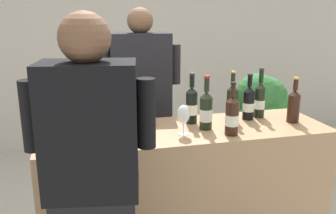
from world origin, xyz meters
TOP-DOWN VIEW (x-y plane):
  - wall_back at (0.00, 2.60)m, footprint 8.00×0.10m
  - counter at (0.00, 0.00)m, footprint 1.81×0.56m
  - wine_bottle_0 at (-0.67, -0.15)m, footprint 0.08×0.08m
  - wine_bottle_1 at (0.06, 0.11)m, footprint 0.08×0.08m
  - wine_bottle_2 at (0.34, 0.10)m, footprint 0.07×0.07m
  - wine_bottle_3 at (0.72, -0.03)m, footprint 0.08×0.08m
  - wine_bottle_4 at (0.56, 0.13)m, footprint 0.07×0.07m
  - wine_bottle_5 at (0.23, -0.17)m, footprint 0.08×0.08m
  - wine_bottle_6 at (0.11, -0.03)m, footprint 0.08×0.08m
  - wine_bottle_7 at (-0.24, 0.17)m, footprint 0.08×0.08m
  - wine_bottle_8 at (0.46, 0.10)m, footprint 0.08×0.08m
  - wine_glass at (-0.05, -0.10)m, footprint 0.07×0.07m
  - ice_bucket at (-0.58, 0.13)m, footprint 0.19×0.19m
  - person_server at (-0.18, 0.61)m, footprint 0.60×0.28m
  - person_guest at (-0.61, -0.57)m, footprint 0.55×0.30m
  - potted_shrub at (1.06, 0.94)m, footprint 0.60×0.51m

SIDE VIEW (x-z plane):
  - counter at x=0.00m, z-range 0.00..1.01m
  - potted_shrub at x=1.06m, z-range 0.14..1.30m
  - person_guest at x=-0.61m, z-range -0.01..1.72m
  - person_server at x=-0.18m, z-range -0.02..1.73m
  - wine_bottle_7 at x=-0.24m, z-range 0.96..1.27m
  - ice_bucket at x=-0.58m, z-range 1.01..1.24m
  - wine_bottle_8 at x=0.46m, z-range 0.97..1.28m
  - wine_bottle_5 at x=0.23m, z-range 0.97..1.29m
  - wine_bottle_0 at x=-0.67m, z-range 0.97..1.29m
  - wine_bottle_3 at x=0.72m, z-range 0.98..1.28m
  - wine_glass at x=-0.05m, z-range 1.04..1.22m
  - wine_bottle_6 at x=0.11m, z-range 0.96..1.30m
  - wine_bottle_1 at x=0.06m, z-range 0.97..1.30m
  - wine_bottle_2 at x=0.34m, z-range 0.97..1.30m
  - wine_bottle_4 at x=0.56m, z-range 0.96..1.31m
  - wall_back at x=0.00m, z-range 0.00..2.80m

